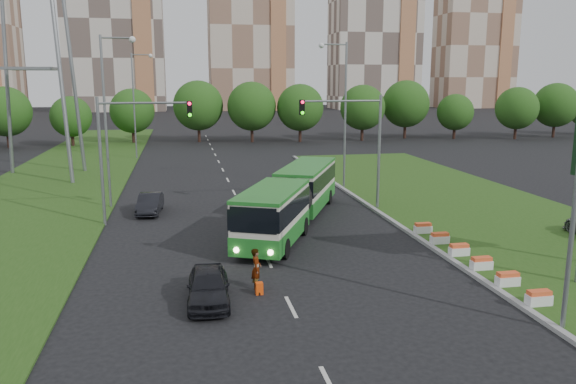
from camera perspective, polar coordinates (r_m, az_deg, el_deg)
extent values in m
plane|color=black|center=(29.19, 3.82, -6.64)|extent=(360.00, 360.00, 0.00)
cube|color=#254D16|center=(41.21, 18.68, -1.79)|extent=(14.00, 60.00, 0.15)
cube|color=#969696|center=(38.30, 9.57, -2.29)|extent=(0.30, 60.00, 0.18)
cube|color=#254D16|center=(53.72, -22.39, 0.86)|extent=(12.00, 110.00, 0.10)
cylinder|color=gray|center=(39.56, 9.23, 3.92)|extent=(0.20, 0.20, 8.00)
cylinder|color=gray|center=(38.42, 5.49, 9.19)|extent=(5.50, 0.14, 0.14)
cube|color=black|center=(37.75, 1.43, 8.59)|extent=(0.32, 0.32, 1.00)
cylinder|color=gray|center=(36.51, -18.46, 2.88)|extent=(0.20, 0.20, 8.00)
cylinder|color=gray|center=(35.94, -14.43, 8.75)|extent=(5.50, 0.14, 0.14)
cube|color=black|center=(35.90, -9.97, 8.29)|extent=(0.32, 0.32, 1.00)
cube|color=beige|center=(178.56, -17.28, 16.25)|extent=(28.00, 15.00, 52.00)
cube|color=beige|center=(178.95, -3.89, 16.38)|extent=(25.00, 15.00, 50.00)
cube|color=beige|center=(188.01, 8.78, 15.57)|extent=(27.00, 15.00, 47.00)
cube|color=beige|center=(202.07, 18.42, 13.84)|extent=(24.00, 14.00, 40.00)
cube|color=beige|center=(30.53, 1.73, -2.31)|extent=(2.56, 7.07, 2.77)
cube|color=beige|center=(39.24, -1.15, 0.74)|extent=(2.56, 8.61, 2.77)
cylinder|color=black|center=(34.50, 0.23, -0.81)|extent=(2.56, 1.28, 2.56)
cube|color=#227726|center=(30.76, 1.72, -3.98)|extent=(2.64, 7.12, 0.97)
cube|color=#227726|center=(39.42, -1.15, -0.58)|extent=(2.64, 8.66, 0.97)
cube|color=black|center=(30.42, 1.74, -1.47)|extent=(2.64, 7.12, 1.08)
cube|color=black|center=(39.16, -1.16, 1.41)|extent=(2.64, 8.66, 1.08)
imported|color=black|center=(23.44, -8.10, -9.44)|extent=(1.88, 4.28, 1.43)
imported|color=black|center=(39.57, -13.86, -1.14)|extent=(1.79, 4.24, 1.36)
imported|color=gray|center=(24.70, -3.24, -7.78)|extent=(0.56, 0.74, 1.81)
cube|color=#FF4B0D|center=(24.25, -2.95, -9.75)|extent=(0.31, 0.27, 0.53)
cylinder|color=black|center=(24.20, -2.90, -10.32)|extent=(0.04, 0.12, 0.12)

